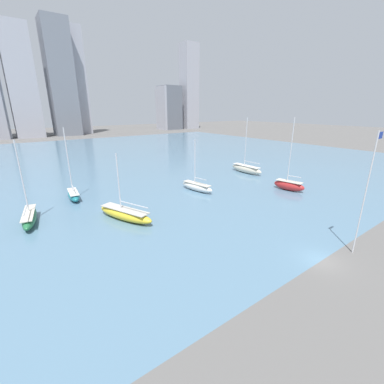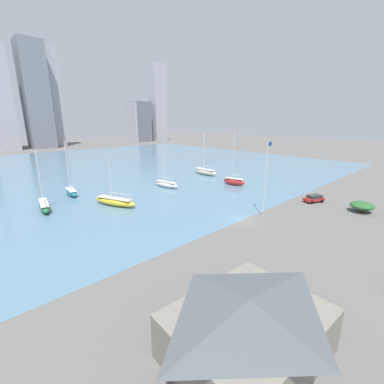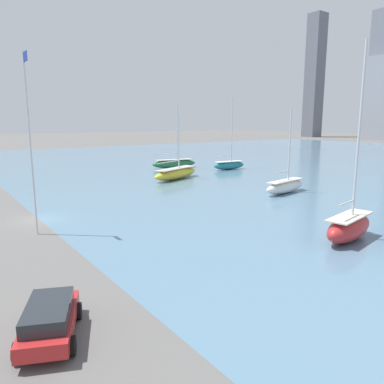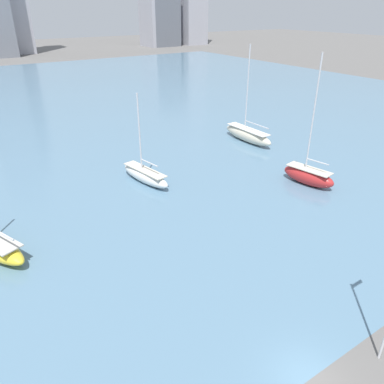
# 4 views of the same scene
# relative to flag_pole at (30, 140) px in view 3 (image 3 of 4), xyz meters

# --- Properties ---
(ground_plane) EXTENTS (500.00, 500.00, 0.00)m
(ground_plane) POSITION_rel_flag_pole_xyz_m (-4.67, 1.25, -7.43)
(ground_plane) COLOR #605E5B
(flag_pole) EXTENTS (1.24, 0.14, 13.86)m
(flag_pole) POSITION_rel_flag_pole_xyz_m (0.00, 0.00, 0.00)
(flag_pole) COLOR silver
(flag_pole) RESTS_ON ground_plane
(sailboat_red) EXTENTS (3.12, 6.53, 14.41)m
(sailboat_red) POSITION_rel_flag_pole_xyz_m (15.13, 18.67, -6.33)
(sailboat_red) COLOR #B72828
(sailboat_red) RESTS_ON harbor_water
(sailboat_yellow) EXTENTS (5.90, 10.39, 9.94)m
(sailboat_yellow) POSITION_rel_flag_pole_xyz_m (-17.65, 24.54, -6.51)
(sailboat_yellow) COLOR yellow
(sailboat_yellow) RESTS_ON harbor_water
(sailboat_white) EXTENTS (3.12, 8.12, 10.24)m
(sailboat_white) POSITION_rel_flag_pole_xyz_m (-0.31, 29.47, -6.54)
(sailboat_white) COLOR white
(sailboat_white) RESTS_ON harbor_water
(sailboat_green) EXTENTS (3.20, 8.93, 11.97)m
(sailboat_green) POSITION_rel_flag_pole_xyz_m (-29.33, 31.68, -6.50)
(sailboat_green) COLOR #236B3D
(sailboat_green) RESTS_ON harbor_water
(sailboat_teal) EXTENTS (2.47, 6.70, 12.93)m
(sailboat_teal) POSITION_rel_flag_pole_xyz_m (-21.70, 38.80, -6.52)
(sailboat_teal) COLOR #1E757F
(sailboat_teal) RESTS_ON harbor_water
(parked_wagon_red) EXTENTS (4.82, 3.53, 1.60)m
(parked_wagon_red) POSITION_rel_flag_pole_xyz_m (15.49, -3.13, -6.55)
(parked_wagon_red) COLOR #B22323
(parked_wagon_red) RESTS_ON ground_plane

